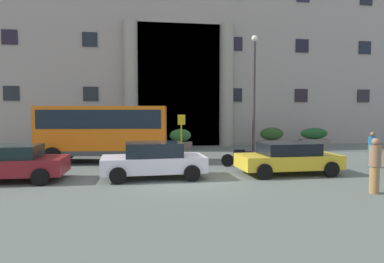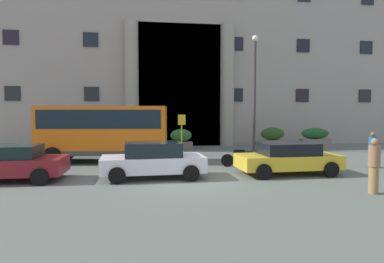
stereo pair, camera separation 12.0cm
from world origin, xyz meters
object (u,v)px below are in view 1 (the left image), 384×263
at_px(parked_sedan_second, 154,160).
at_px(lamppost_plaza_centre, 254,84).
at_px(hedge_planter_far_east, 126,141).
at_px(hedge_planter_entrance_left, 272,138).
at_px(bus_stop_sign, 181,130).
at_px(hedge_planter_west, 180,140).
at_px(hedge_planter_entrance_right, 314,138).
at_px(pedestrian_man_crossing, 375,165).
at_px(hedge_planter_far_west, 48,142).
at_px(white_taxi_kerbside, 288,158).
at_px(motorcycle_far_end, 242,157).
at_px(parked_estate_mid, 8,163).
at_px(pedestrian_woman_with_bag, 372,150).
at_px(orange_minibus, 104,129).

relative_size(parked_sedan_second, lamppost_plaza_centre, 0.54).
height_order(hedge_planter_far_east, hedge_planter_entrance_left, hedge_planter_entrance_left).
height_order(bus_stop_sign, hedge_planter_west, bus_stop_sign).
relative_size(bus_stop_sign, lamppost_plaza_centre, 0.32).
bearing_deg(hedge_planter_entrance_right, pedestrian_man_crossing, -110.67).
xyz_separation_m(hedge_planter_west, hedge_planter_far_west, (-8.65, -0.12, -0.05)).
xyz_separation_m(parked_sedan_second, white_taxi_kerbside, (5.59, 0.00, -0.04)).
relative_size(parked_sedan_second, motorcycle_far_end, 1.99).
distance_m(hedge_planter_far_east, hedge_planter_entrance_left, 10.27).
bearing_deg(lamppost_plaza_centre, parked_estate_mid, -146.77).
height_order(bus_stop_sign, hedge_planter_far_east, bus_stop_sign).
distance_m(parked_sedan_second, pedestrian_woman_with_bag, 10.24).
bearing_deg(motorcycle_far_end, parked_sedan_second, -142.42).
bearing_deg(hedge_planter_far_east, parked_estate_mid, -112.00).
bearing_deg(hedge_planter_west, orange_minibus, -131.05).
relative_size(hedge_planter_west, hedge_planter_far_west, 0.99).
distance_m(hedge_planter_entrance_left, motorcycle_far_end, 8.94).
relative_size(parked_estate_mid, lamppost_plaza_centre, 0.55).
relative_size(hedge_planter_entrance_left, motorcycle_far_end, 0.88).
bearing_deg(lamppost_plaza_centre, hedge_planter_entrance_right, 15.81).
bearing_deg(orange_minibus, hedge_planter_west, 55.15).
bearing_deg(hedge_planter_entrance_left, white_taxi_kerbside, -107.93).
distance_m(hedge_planter_entrance_right, pedestrian_woman_with_bag, 8.73).
distance_m(pedestrian_woman_with_bag, lamppost_plaza_centre, 8.65).
bearing_deg(hedge_planter_west, hedge_planter_far_east, -178.56).
bearing_deg(pedestrian_woman_with_bag, bus_stop_sign, -124.96).
distance_m(orange_minibus, hedge_planter_far_east, 5.35).
bearing_deg(hedge_planter_far_west, hedge_planter_west, 0.80).
bearing_deg(parked_sedan_second, motorcycle_far_end, 24.18).
xyz_separation_m(bus_stop_sign, lamppost_plaza_centre, (4.95, 1.43, 2.88)).
relative_size(hedge_planter_far_east, motorcycle_far_end, 0.73).
xyz_separation_m(motorcycle_far_end, pedestrian_woman_with_bag, (5.94, -1.11, 0.38)).
bearing_deg(hedge_planter_far_west, lamppost_plaza_centre, -7.02).
bearing_deg(hedge_planter_west, hedge_planter_entrance_right, -1.99).
distance_m(motorcycle_far_end, pedestrian_man_crossing, 6.32).
xyz_separation_m(bus_stop_sign, hedge_planter_west, (0.30, 3.19, -0.83)).
height_order(hedge_planter_west, hedge_planter_far_east, hedge_planter_west).
xyz_separation_m(parked_estate_mid, white_taxi_kerbside, (11.00, -0.13, -0.02)).
xyz_separation_m(hedge_planter_west, lamppost_plaza_centre, (4.64, -1.76, 3.71)).
xyz_separation_m(parked_estate_mid, parked_sedan_second, (5.41, -0.14, 0.02)).
xyz_separation_m(orange_minibus, hedge_planter_entrance_right, (14.24, 4.92, -1.03)).
bearing_deg(hedge_planter_entrance_right, pedestrian_woman_with_bag, -101.08).
xyz_separation_m(hedge_planter_entrance_right, motorcycle_far_end, (-7.62, -7.45, -0.23)).
bearing_deg(pedestrian_man_crossing, hedge_planter_entrance_left, 132.42).
relative_size(parked_sedan_second, white_taxi_kerbside, 0.97).
bearing_deg(hedge_planter_entrance_left, parked_estate_mid, -145.61).
distance_m(white_taxi_kerbside, lamppost_plaza_centre, 9.05).
bearing_deg(lamppost_plaza_centre, orange_minibus, -159.24).
distance_m(hedge_planter_west, pedestrian_woman_with_bag, 11.96).
distance_m(hedge_planter_entrance_right, lamppost_plaza_centre, 6.40).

